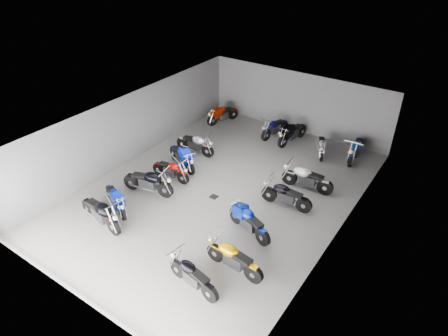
{
  "coord_description": "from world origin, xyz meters",
  "views": [
    {
      "loc": [
        7.9,
        -11.23,
        9.7
      ],
      "look_at": [
        -0.02,
        0.27,
        1.0
      ],
      "focal_mm": 32.0,
      "sensor_mm": 36.0,
      "label": 1
    }
  ],
  "objects_px": {
    "motorcycle_left_f": "(195,144)",
    "motorcycle_back_a": "(222,114)",
    "drain_grate": "(214,197)",
    "motorcycle_left_b": "(115,199)",
    "motorcycle_right_e": "(286,195)",
    "motorcycle_right_f": "(307,178)",
    "motorcycle_right_a": "(192,276)",
    "motorcycle_right_c": "(249,221)",
    "motorcycle_back_c": "(275,128)",
    "motorcycle_left_e": "(182,157)",
    "motorcycle_back_d": "(292,133)",
    "motorcycle_left_c": "(149,182)",
    "motorcycle_left_a": "(101,213)",
    "motorcycle_back_f": "(356,149)",
    "motorcycle_right_b": "(233,258)",
    "motorcycle_left_d": "(171,170)",
    "motorcycle_back_e": "(322,146)"
  },
  "relations": [
    {
      "from": "motorcycle_left_f",
      "to": "motorcycle_back_a",
      "type": "bearing_deg",
      "value": -168.19
    },
    {
      "from": "drain_grate",
      "to": "motorcycle_back_a",
      "type": "relative_size",
      "value": 0.16
    },
    {
      "from": "motorcycle_left_b",
      "to": "motorcycle_left_f",
      "type": "relative_size",
      "value": 0.93
    },
    {
      "from": "motorcycle_right_e",
      "to": "motorcycle_right_f",
      "type": "xyz_separation_m",
      "value": [
        0.17,
        1.56,
        0.03
      ]
    },
    {
      "from": "motorcycle_left_f",
      "to": "motorcycle_right_a",
      "type": "height_order",
      "value": "motorcycle_left_f"
    },
    {
      "from": "drain_grate",
      "to": "motorcycle_right_c",
      "type": "distance_m",
      "value": 2.61
    },
    {
      "from": "motorcycle_left_f",
      "to": "motorcycle_right_f",
      "type": "relative_size",
      "value": 0.95
    },
    {
      "from": "motorcycle_right_a",
      "to": "motorcycle_back_c",
      "type": "height_order",
      "value": "motorcycle_back_c"
    },
    {
      "from": "motorcycle_left_e",
      "to": "motorcycle_right_c",
      "type": "height_order",
      "value": "motorcycle_left_e"
    },
    {
      "from": "motorcycle_right_f",
      "to": "motorcycle_back_c",
      "type": "xyz_separation_m",
      "value": [
        -3.42,
        3.54,
        -0.03
      ]
    },
    {
      "from": "drain_grate",
      "to": "motorcycle_right_a",
      "type": "height_order",
      "value": "motorcycle_right_a"
    },
    {
      "from": "motorcycle_left_e",
      "to": "motorcycle_right_f",
      "type": "xyz_separation_m",
      "value": [
        5.44,
        1.57,
        0.0
      ]
    },
    {
      "from": "motorcycle_back_a",
      "to": "motorcycle_back_d",
      "type": "height_order",
      "value": "motorcycle_back_d"
    },
    {
      "from": "drain_grate",
      "to": "motorcycle_right_f",
      "type": "distance_m",
      "value": 3.95
    },
    {
      "from": "motorcycle_left_b",
      "to": "motorcycle_back_a",
      "type": "xyz_separation_m",
      "value": [
        -1.12,
        8.89,
        -0.0
      ]
    },
    {
      "from": "motorcycle_left_c",
      "to": "motorcycle_left_e",
      "type": "xyz_separation_m",
      "value": [
        -0.2,
        2.39,
        -0.02
      ]
    },
    {
      "from": "motorcycle_left_a",
      "to": "motorcycle_back_f",
      "type": "height_order",
      "value": "motorcycle_left_a"
    },
    {
      "from": "motorcycle_right_f",
      "to": "motorcycle_left_c",
      "type": "bearing_deg",
      "value": 120.79
    },
    {
      "from": "motorcycle_left_c",
      "to": "motorcycle_right_b",
      "type": "distance_m",
      "value": 5.5
    },
    {
      "from": "motorcycle_left_f",
      "to": "motorcycle_left_a",
      "type": "bearing_deg",
      "value": 1.95
    },
    {
      "from": "motorcycle_right_b",
      "to": "motorcycle_back_d",
      "type": "distance_m",
      "value": 9.34
    },
    {
      "from": "motorcycle_right_f",
      "to": "motorcycle_back_f",
      "type": "bearing_deg",
      "value": -19.78
    },
    {
      "from": "motorcycle_right_c",
      "to": "motorcycle_right_e",
      "type": "distance_m",
      "value": 2.22
    },
    {
      "from": "motorcycle_left_b",
      "to": "motorcycle_right_a",
      "type": "xyz_separation_m",
      "value": [
        4.9,
        -1.38,
        -0.01
      ]
    },
    {
      "from": "motorcycle_back_a",
      "to": "motorcycle_back_f",
      "type": "xyz_separation_m",
      "value": [
        7.5,
        0.23,
        0.05
      ]
    },
    {
      "from": "motorcycle_left_e",
      "to": "motorcycle_right_f",
      "type": "bearing_deg",
      "value": 129.22
    },
    {
      "from": "drain_grate",
      "to": "motorcycle_left_e",
      "type": "height_order",
      "value": "motorcycle_left_e"
    },
    {
      "from": "motorcycle_right_c",
      "to": "motorcycle_left_c",
      "type": "bearing_deg",
      "value": 111.07
    },
    {
      "from": "motorcycle_left_d",
      "to": "motorcycle_back_c",
      "type": "relative_size",
      "value": 0.94
    },
    {
      "from": "motorcycle_left_d",
      "to": "motorcycle_left_e",
      "type": "relative_size",
      "value": 0.93
    },
    {
      "from": "motorcycle_back_c",
      "to": "motorcycle_back_f",
      "type": "distance_m",
      "value": 4.29
    },
    {
      "from": "motorcycle_back_c",
      "to": "drain_grate",
      "type": "bearing_deg",
      "value": 105.39
    },
    {
      "from": "motorcycle_back_d",
      "to": "motorcycle_back_e",
      "type": "distance_m",
      "value": 1.75
    },
    {
      "from": "motorcycle_right_b",
      "to": "motorcycle_back_f",
      "type": "distance_m",
      "value": 9.24
    },
    {
      "from": "motorcycle_right_b",
      "to": "motorcycle_right_c",
      "type": "relative_size",
      "value": 1.05
    },
    {
      "from": "motorcycle_right_e",
      "to": "motorcycle_right_c",
      "type": "bearing_deg",
      "value": 165.81
    },
    {
      "from": "motorcycle_back_f",
      "to": "motorcycle_right_a",
      "type": "bearing_deg",
      "value": 77.43
    },
    {
      "from": "motorcycle_right_e",
      "to": "motorcycle_back_f",
      "type": "relative_size",
      "value": 0.92
    },
    {
      "from": "motorcycle_left_a",
      "to": "motorcycle_right_c",
      "type": "relative_size",
      "value": 1.12
    },
    {
      "from": "motorcycle_back_a",
      "to": "motorcycle_back_f",
      "type": "bearing_deg",
      "value": -160.57
    },
    {
      "from": "motorcycle_left_f",
      "to": "motorcycle_left_d",
      "type": "bearing_deg",
      "value": 10.35
    },
    {
      "from": "motorcycle_left_b",
      "to": "motorcycle_back_d",
      "type": "xyz_separation_m",
      "value": [
        3.14,
        8.95,
        0.04
      ]
    },
    {
      "from": "motorcycle_right_c",
      "to": "motorcycle_back_a",
      "type": "xyz_separation_m",
      "value": [
        -6.09,
        7.12,
        -0.02
      ]
    },
    {
      "from": "motorcycle_left_a",
      "to": "motorcycle_left_e",
      "type": "distance_m",
      "value": 4.89
    },
    {
      "from": "motorcycle_back_a",
      "to": "motorcycle_back_c",
      "type": "height_order",
      "value": "motorcycle_back_c"
    },
    {
      "from": "motorcycle_right_a",
      "to": "motorcycle_back_e",
      "type": "distance_m",
      "value": 10.03
    },
    {
      "from": "drain_grate",
      "to": "motorcycle_back_e",
      "type": "bearing_deg",
      "value": 69.12
    },
    {
      "from": "motorcycle_right_f",
      "to": "motorcycle_back_f",
      "type": "distance_m",
      "value": 3.71
    },
    {
      "from": "drain_grate",
      "to": "motorcycle_right_e",
      "type": "distance_m",
      "value": 2.96
    },
    {
      "from": "motorcycle_left_b",
      "to": "motorcycle_left_d",
      "type": "distance_m",
      "value": 2.89
    }
  ]
}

